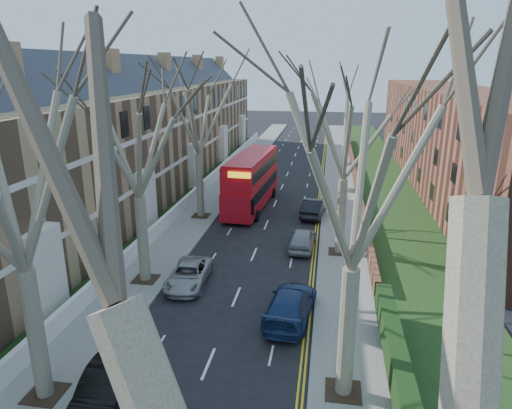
% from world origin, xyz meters
% --- Properties ---
extents(pavement_left, '(3.00, 102.00, 0.12)m').
position_xyz_m(pavement_left, '(-6.00, 39.00, 0.06)').
color(pavement_left, slate).
rests_on(pavement_left, ground).
extents(pavement_right, '(3.00, 102.00, 0.12)m').
position_xyz_m(pavement_right, '(6.00, 39.00, 0.06)').
color(pavement_right, slate).
rests_on(pavement_right, ground).
extents(terrace_left, '(9.70, 78.00, 13.60)m').
position_xyz_m(terrace_left, '(-13.65, 31.00, 5.53)').
color(terrace_left, '#946E4B').
rests_on(terrace_left, ground).
extents(flats_right, '(13.97, 54.00, 10.00)m').
position_xyz_m(flats_right, '(17.46, 43.00, 4.98)').
color(flats_right, brown).
rests_on(flats_right, ground).
extents(front_wall_left, '(0.30, 78.00, 1.00)m').
position_xyz_m(front_wall_left, '(-7.65, 31.00, 0.62)').
color(front_wall_left, white).
rests_on(front_wall_left, ground).
extents(grass_verge_right, '(6.00, 102.00, 0.06)m').
position_xyz_m(grass_verge_right, '(10.50, 39.00, 0.15)').
color(grass_verge_right, '#1B3814').
rests_on(grass_verge_right, ground).
extents(tree_left_mid, '(10.50, 10.50, 14.71)m').
position_xyz_m(tree_left_mid, '(-5.70, 6.00, 9.56)').
color(tree_left_mid, '#665C49').
rests_on(tree_left_mid, ground).
extents(tree_left_far, '(10.15, 10.15, 14.22)m').
position_xyz_m(tree_left_far, '(-5.70, 16.00, 9.24)').
color(tree_left_far, '#665C49').
rests_on(tree_left_far, ground).
extents(tree_left_dist, '(10.50, 10.50, 14.71)m').
position_xyz_m(tree_left_dist, '(-5.70, 28.00, 9.56)').
color(tree_left_dist, '#665C49').
rests_on(tree_left_dist, ground).
extents(tree_right_mid, '(10.50, 10.50, 14.71)m').
position_xyz_m(tree_right_mid, '(5.70, 8.00, 9.56)').
color(tree_right_mid, '#665C49').
rests_on(tree_right_mid, ground).
extents(tree_right_far, '(10.15, 10.15, 14.22)m').
position_xyz_m(tree_right_far, '(5.70, 22.00, 9.24)').
color(tree_right_far, '#665C49').
rests_on(tree_right_far, ground).
extents(double_decker_bus, '(3.40, 11.41, 4.70)m').
position_xyz_m(double_decker_bus, '(-1.94, 31.51, 2.32)').
color(double_decker_bus, '#AE0C17').
rests_on(double_decker_bus, ground).
extents(car_left_mid, '(1.90, 4.76, 1.54)m').
position_xyz_m(car_left_mid, '(-3.09, 5.97, 0.77)').
color(car_left_mid, black).
rests_on(car_left_mid, ground).
extents(car_left_far, '(2.31, 4.66, 1.27)m').
position_xyz_m(car_left_far, '(-3.02, 16.00, 0.63)').
color(car_left_far, '#97969B').
rests_on(car_left_far, ground).
extents(car_right_near, '(2.67, 5.45, 1.52)m').
position_xyz_m(car_right_near, '(3.15, 13.27, 0.76)').
color(car_right_near, navy).
rests_on(car_right_near, ground).
extents(car_right_mid, '(1.90, 4.29, 1.44)m').
position_xyz_m(car_right_mid, '(3.17, 22.54, 0.72)').
color(car_right_mid, gray).
rests_on(car_right_mid, ground).
extents(car_right_far, '(2.22, 4.83, 1.53)m').
position_xyz_m(car_right_far, '(3.69, 29.86, 0.77)').
color(car_right_far, black).
rests_on(car_right_far, ground).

